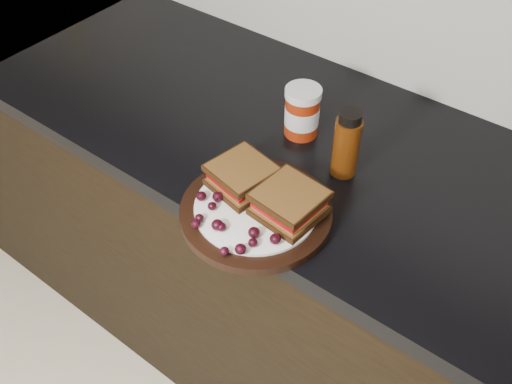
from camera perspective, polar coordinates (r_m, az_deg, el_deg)
base_cabinets at (r=1.55m, az=4.57°, el=-8.70°), size 3.96×0.58×0.86m
countertop at (r=1.22m, az=5.76°, el=4.01°), size 3.98×0.60×0.04m
sink at (r=1.90m, az=-23.09°, el=15.61°), size 0.50×0.42×0.16m
plate at (r=1.05m, az=-0.00°, el=-1.98°), size 0.28×0.28×0.02m
sandwich_left at (r=1.06m, az=-1.41°, el=1.58°), size 0.12×0.12×0.05m
sandwich_right at (r=1.01m, az=3.36°, el=-1.10°), size 0.12×0.12×0.05m
grape_0 at (r=1.04m, az=-5.50°, el=-0.41°), size 0.02×0.02×0.02m
grape_1 at (r=1.03m, az=-4.42°, el=-1.43°), size 0.02×0.02×0.02m
grape_2 at (r=1.01m, az=-5.69°, el=-2.61°), size 0.02×0.02×0.02m
grape_3 at (r=1.00m, az=-6.03°, el=-3.19°), size 0.02×0.02×0.02m
grape_4 at (r=0.99m, az=-3.90°, el=-3.31°), size 0.02×0.02×0.02m
grape_5 at (r=0.99m, az=-3.50°, el=-3.49°), size 0.02×0.02×0.02m
grape_6 at (r=0.96m, az=-3.19°, el=-5.92°), size 0.02×0.02×0.02m
grape_7 at (r=0.96m, az=-1.57°, el=-5.72°), size 0.02×0.02×0.02m
grape_8 at (r=0.97m, az=-0.32°, el=-5.09°), size 0.02×0.02×0.02m
grape_9 at (r=0.98m, az=-0.22°, el=-4.07°), size 0.02×0.02×0.02m
grape_10 at (r=0.97m, az=1.94°, el=-4.72°), size 0.02×0.02×0.02m
grape_11 at (r=0.99m, az=3.27°, el=-3.75°), size 0.02×0.02×0.02m
grape_12 at (r=0.99m, az=3.35°, el=-3.58°), size 0.02×0.02×0.02m
grape_13 at (r=1.01m, az=4.97°, el=-2.71°), size 0.02×0.02×0.02m
grape_14 at (r=1.02m, az=4.32°, el=-2.06°), size 0.01×0.01×0.01m
grape_15 at (r=1.02m, az=3.11°, el=-1.49°), size 0.02×0.02×0.02m
grape_16 at (r=1.08m, az=-0.37°, el=1.70°), size 0.02×0.02×0.01m
grape_17 at (r=1.08m, az=-1.23°, el=1.61°), size 0.02×0.02×0.02m
grape_18 at (r=1.08m, az=-3.53°, el=1.53°), size 0.02×0.02×0.02m
grape_19 at (r=1.08m, az=-3.35°, el=1.54°), size 0.02×0.02×0.02m
grape_20 at (r=1.04m, az=-3.86°, el=-0.47°), size 0.02×0.02×0.02m
grape_21 at (r=1.06m, az=-0.74°, el=0.42°), size 0.01×0.01×0.01m
grape_22 at (r=1.07m, az=-1.57°, el=0.86°), size 0.02×0.02×0.02m
grape_23 at (r=1.08m, az=-3.88°, el=1.55°), size 0.02×0.02×0.02m
condiment_jar at (r=1.20m, az=4.63°, el=8.01°), size 0.08×0.08×0.11m
oil_bottle at (r=1.10m, az=9.05°, el=4.82°), size 0.07×0.07×0.14m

